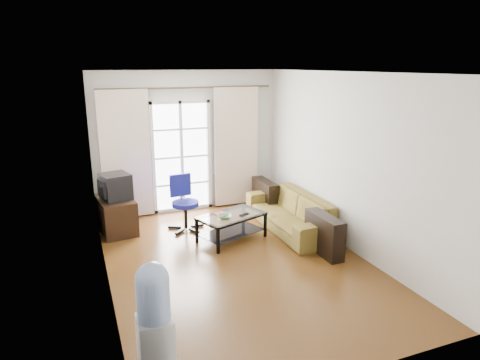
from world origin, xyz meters
name	(u,v)px	position (x,y,z in m)	size (l,w,h in m)	color
floor	(236,261)	(0.00, 0.00, 0.00)	(5.20, 5.20, 0.00)	brown
ceiling	(236,72)	(0.00, 0.00, 2.70)	(5.20, 5.20, 0.00)	white
wall_back	(188,142)	(0.00, 2.60, 1.35)	(3.60, 0.02, 2.70)	silver
wall_front	(347,243)	(0.00, -2.60, 1.35)	(3.60, 0.02, 2.70)	silver
wall_left	(101,185)	(-1.80, 0.00, 1.35)	(0.02, 5.20, 2.70)	silver
wall_right	(345,162)	(1.80, 0.00, 1.35)	(0.02, 5.20, 2.70)	silver
french_door	(182,157)	(-0.15, 2.54, 1.07)	(1.16, 0.06, 2.15)	white
curtain_rod	(188,88)	(0.00, 2.50, 2.38)	(0.04, 0.04, 3.30)	#4C3F2D
curtain_left	(126,155)	(-1.20, 2.48, 1.20)	(0.90, 0.07, 2.35)	beige
curtain_right	(236,147)	(0.95, 2.48, 1.20)	(0.90, 0.07, 2.35)	beige
radiator	(229,189)	(0.80, 2.50, 0.33)	(0.64, 0.12, 0.64)	#969598
sofa	(291,212)	(1.34, 0.85, 0.31)	(0.83, 2.11, 0.62)	olive
coffee_table	(232,224)	(0.22, 0.79, 0.28)	(1.21, 0.94, 0.43)	silver
bowl	(225,217)	(0.05, 0.66, 0.46)	(0.27, 0.27, 0.05)	#2E7F3F
book	(218,216)	(-0.01, 0.80, 0.44)	(0.24, 0.28, 0.02)	#A61D14
remote	(244,214)	(0.41, 0.70, 0.44)	(0.18, 0.05, 0.02)	black
tv_stand	(117,216)	(-1.50, 1.82, 0.30)	(0.54, 0.81, 0.60)	black
crt_tv	(114,187)	(-1.49, 1.82, 0.81)	(0.56, 0.57, 0.44)	black
task_chair	(185,214)	(-0.37, 1.53, 0.28)	(0.73, 0.73, 0.95)	black
water_cooler	(155,336)	(-1.60, -2.35, 0.70)	(0.29, 0.27, 1.34)	silver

